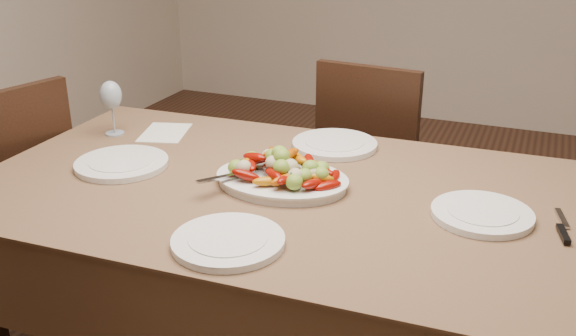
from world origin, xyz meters
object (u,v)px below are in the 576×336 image
Objects in this scene: dining_table at (288,299)px; plate_far at (335,145)px; plate_near at (228,241)px; chair_left at (0,205)px; serving_platter at (282,182)px; plate_left at (122,164)px; wine_glass at (112,106)px; chair_far at (380,166)px; plate_right at (482,214)px.

plate_far reaches higher than dining_table.
plate_far is 0.73m from plate_near.
chair_left is (-1.18, 0.03, 0.10)m from dining_table.
serving_platter is at bearing -96.44° from plate_far.
chair_left is 1.27m from plate_near.
plate_left is (-0.52, -0.05, -0.00)m from serving_platter.
serving_platter is at bearing 92.54° from plate_near.
serving_platter is 1.85× the size of wine_glass.
chair_far is 1.18m from plate_left.
chair_far is at bearing 86.19° from serving_platter.
plate_right is at bearing 124.69° from chair_far.
plate_left is at bearing -49.86° from wine_glass.
serving_platter is 0.36m from plate_far.
plate_right is at bearing 1.00° from serving_platter.
wine_glass is at bearing 130.14° from plate_left.
plate_far is at bearing 87.23° from dining_table.
plate_far is (-0.02, -0.58, 0.29)m from chair_far.
plate_right is (0.50, -0.93, 0.29)m from chair_far.
plate_near is (1.17, -0.39, 0.29)m from chair_left.
wine_glass is (-0.20, 0.24, 0.09)m from plate_left.
plate_left is at bearing -143.46° from plate_far.
plate_left is 0.69m from plate_far.
wine_glass is (-0.76, -0.17, 0.09)m from plate_far.
plate_near is at bearing -87.46° from serving_platter.
plate_left reaches higher than dining_table.
dining_table is 6.73× the size of plate_near.
wine_glass is (-0.74, 0.20, 0.48)m from dining_table.
wine_glass reaches higher than serving_platter.
wine_glass is at bearing 172.07° from plate_right.
plate_near is (-0.05, -1.31, 0.29)m from chair_far.
chair_left is 4.64× the size of wine_glass.
plate_right and plate_far have the same top height.
chair_left is 3.34× the size of plate_far.
serving_platter is 0.37m from plate_near.
wine_glass is (-0.78, -0.75, 0.39)m from chair_far.
plate_left is 1.01× the size of plate_far.
plate_far is at bearing 119.11° from chair_left.
wine_glass reaches higher than chair_left.
plate_near is (0.02, -0.37, -0.00)m from serving_platter.
serving_platter is 1.45× the size of plate_right.
chair_left reaches higher than plate_far.
chair_left is (-1.22, -0.91, 0.00)m from chair_far.
serving_platter reaches higher than plate_left.
serving_platter is 0.56m from plate_right.
chair_far is at bearing 43.64° from wine_glass.
chair_far is 1.09m from plate_right.
plate_far is 1.04× the size of plate_near.
plate_right and plate_near have the same top height.
chair_left reaches higher than dining_table.
wine_glass reaches higher than chair_far.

